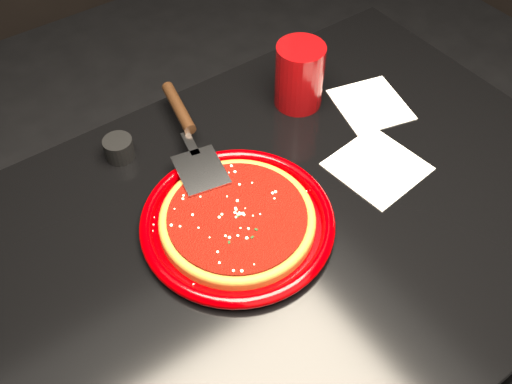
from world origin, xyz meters
TOP-DOWN VIEW (x-y plane):
  - table at (0.00, 0.00)m, footprint 1.20×0.80m
  - plate at (-0.05, 0.04)m, footprint 0.43×0.43m
  - pizza_crust at (-0.05, 0.04)m, footprint 0.34×0.34m
  - pizza_crust_rim at (-0.05, 0.04)m, footprint 0.34×0.34m
  - pizza_sauce at (-0.05, 0.04)m, footprint 0.30×0.30m
  - parmesan_dusting at (-0.05, 0.04)m, footprint 0.23×0.23m
  - basil_flecks at (-0.05, 0.04)m, footprint 0.21×0.21m
  - pizza_server at (-0.02, 0.24)m, footprint 0.16×0.35m
  - cup at (0.23, 0.23)m, footprint 0.12×0.12m
  - napkin_a at (0.24, -0.00)m, footprint 0.17×0.17m
  - napkin_b at (0.35, 0.13)m, footprint 0.17×0.17m
  - ramekin at (-0.14, 0.30)m, footprint 0.06×0.06m

SIDE VIEW (x-z plane):
  - table at x=0.00m, z-range 0.00..0.75m
  - napkin_a at x=0.24m, z-range 0.75..0.75m
  - napkin_b at x=0.35m, z-range 0.75..0.75m
  - plate at x=-0.05m, z-range 0.75..0.77m
  - pizza_crust at x=-0.05m, z-range 0.76..0.77m
  - ramekin at x=-0.14m, z-range 0.75..0.79m
  - pizza_crust_rim at x=-0.05m, z-range 0.76..0.78m
  - pizza_sauce at x=-0.05m, z-range 0.77..0.78m
  - basil_flecks at x=-0.05m, z-range 0.78..0.78m
  - parmesan_dusting at x=-0.05m, z-range 0.78..0.79m
  - pizza_server at x=-0.02m, z-range 0.78..0.81m
  - cup at x=0.23m, z-range 0.75..0.88m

